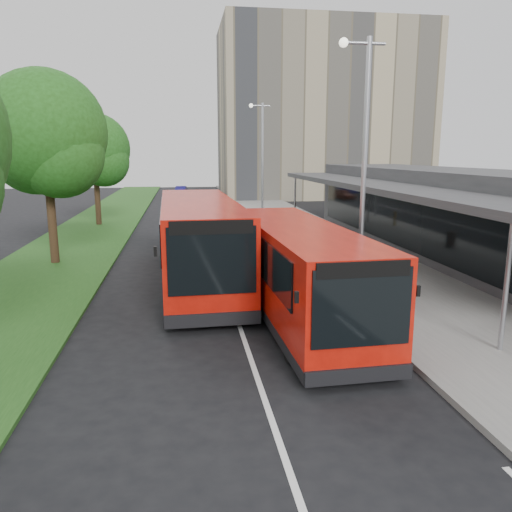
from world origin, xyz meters
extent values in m
plane|color=black|center=(0.00, 0.00, 0.00)|extent=(120.00, 120.00, 0.00)
cube|color=slate|center=(6.00, 20.00, 0.07)|extent=(5.00, 80.00, 0.15)
cube|color=#1D4917|center=(-7.00, 20.00, 0.05)|extent=(5.00, 80.00, 0.10)
cube|color=silver|center=(0.00, 15.00, 0.01)|extent=(0.12, 70.00, 0.01)
cube|color=silver|center=(3.30, -2.00, 0.01)|extent=(0.12, 2.00, 0.01)
cube|color=silver|center=(3.30, 4.00, 0.01)|extent=(0.12, 2.00, 0.01)
cube|color=silver|center=(3.30, 10.00, 0.01)|extent=(0.12, 2.00, 0.01)
cube|color=silver|center=(3.30, 16.00, 0.01)|extent=(0.12, 2.00, 0.01)
cube|color=silver|center=(3.30, 22.00, 0.01)|extent=(0.12, 2.00, 0.01)
cube|color=silver|center=(3.30, 28.00, 0.01)|extent=(0.12, 2.00, 0.01)
cube|color=silver|center=(3.30, 34.00, 0.01)|extent=(0.12, 2.00, 0.01)
cube|color=silver|center=(3.30, 40.00, 0.01)|extent=(0.12, 2.00, 0.01)
cube|color=silver|center=(3.30, 46.00, 0.01)|extent=(0.12, 2.00, 0.01)
cube|color=tan|center=(14.00, 42.00, 9.00)|extent=(22.00, 12.00, 18.00)
cube|color=#2F2F32|center=(11.00, 8.00, 2.00)|extent=(5.00, 26.00, 4.00)
cube|color=black|center=(8.48, 8.00, 1.60)|extent=(0.06, 24.00, 2.20)
cube|color=#2F2F32|center=(7.20, 8.00, 3.30)|extent=(2.80, 26.00, 0.25)
cylinder|color=#9B9DA4|center=(5.90, -3.00, 1.65)|extent=(0.12, 0.12, 3.30)
cylinder|color=#9B9DA4|center=(5.90, 19.00, 1.65)|extent=(0.12, 0.12, 3.30)
cylinder|color=#341F15|center=(-7.00, 9.00, 1.99)|extent=(0.36, 0.36, 3.98)
sphere|color=#1D4813|center=(-7.00, 9.00, 5.61)|extent=(5.07, 5.07, 5.07)
sphere|color=#1D4813|center=(-6.40, 8.60, 4.71)|extent=(3.62, 3.62, 3.62)
sphere|color=#1D4813|center=(-7.50, 9.50, 4.98)|extent=(3.98, 3.98, 3.98)
cylinder|color=#341F15|center=(-7.00, 21.00, 1.79)|extent=(0.36, 0.36, 3.58)
sphere|color=#1D4813|center=(-7.00, 21.00, 5.04)|extent=(4.55, 4.55, 4.55)
sphere|color=#1D4813|center=(-6.40, 20.60, 4.23)|extent=(3.25, 3.25, 3.25)
sphere|color=#1D4813|center=(-7.50, 21.50, 4.47)|extent=(3.58, 3.58, 3.58)
cylinder|color=#9B9DA4|center=(4.20, 2.00, 4.15)|extent=(0.16, 0.16, 8.00)
cylinder|color=#9B9DA4|center=(4.00, 2.00, 7.95)|extent=(1.40, 0.10, 0.10)
sphere|color=silver|center=(3.40, 2.00, 7.95)|extent=(0.28, 0.28, 0.28)
cylinder|color=#9B9DA4|center=(4.20, 22.00, 4.15)|extent=(0.16, 0.16, 8.00)
cylinder|color=#9B9DA4|center=(4.00, 22.00, 7.95)|extent=(1.40, 0.10, 0.10)
sphere|color=silver|center=(3.40, 22.00, 7.95)|extent=(0.28, 0.28, 0.28)
cube|color=red|center=(1.76, 0.50, 1.52)|extent=(2.60, 9.60, 2.40)
cube|color=black|center=(1.76, 0.50, 0.34)|extent=(2.62, 9.62, 0.27)
cube|color=black|center=(1.93, -4.28, 1.77)|extent=(2.04, 0.12, 1.59)
cube|color=black|center=(1.59, 5.27, 1.90)|extent=(2.00, 0.12, 1.18)
cube|color=black|center=(0.60, 0.73, 1.95)|extent=(0.34, 8.16, 1.09)
cube|color=black|center=(2.90, 0.81, 1.95)|extent=(0.34, 8.16, 1.09)
cube|color=black|center=(1.93, -4.29, 0.36)|extent=(2.27, 0.16, 0.32)
cube|color=black|center=(1.93, -4.29, 2.54)|extent=(1.90, 0.11, 0.32)
cube|color=black|center=(0.65, -4.13, 2.00)|extent=(0.08, 0.08, 0.23)
cube|color=black|center=(3.19, -4.04, 2.00)|extent=(0.08, 0.08, 0.23)
cylinder|color=black|center=(0.92, -2.62, 0.41)|extent=(0.30, 0.83, 0.82)
cylinder|color=black|center=(2.82, -2.55, 0.41)|extent=(0.30, 0.83, 0.82)
cylinder|color=black|center=(0.70, 3.54, 0.41)|extent=(0.30, 0.83, 0.82)
cylinder|color=black|center=(2.60, 3.61, 0.41)|extent=(0.30, 0.83, 0.82)
cube|color=red|center=(-0.91, 4.83, 1.72)|extent=(2.87, 10.85, 2.72)
cube|color=black|center=(-0.91, 4.83, 0.39)|extent=(2.89, 10.87, 0.31)
cube|color=black|center=(-0.76, -0.58, 2.00)|extent=(2.31, 0.11, 1.80)
cube|color=black|center=(-1.06, 10.25, 2.16)|extent=(2.26, 0.11, 1.34)
cube|color=black|center=(-2.22, 5.11, 2.21)|extent=(0.31, 9.24, 1.23)
cube|color=black|center=(0.38, 5.18, 2.21)|extent=(0.31, 9.24, 1.23)
cube|color=black|center=(-0.76, -0.59, 0.41)|extent=(2.57, 0.15, 0.36)
cube|color=black|center=(-0.76, -0.59, 2.88)|extent=(2.16, 0.10, 0.36)
cube|color=black|center=(-2.20, -0.39, 2.26)|extent=(0.08, 0.08, 0.26)
cube|color=black|center=(0.67, -0.31, 2.26)|extent=(0.08, 0.08, 0.26)
cylinder|color=black|center=(-1.89, 1.31, 0.46)|extent=(0.33, 0.93, 0.92)
cylinder|color=black|center=(0.27, 1.37, 0.46)|extent=(0.33, 0.93, 0.92)
cylinder|color=black|center=(-2.09, 8.30, 0.46)|extent=(0.33, 0.93, 0.92)
cylinder|color=black|center=(0.07, 8.36, 0.46)|extent=(0.33, 0.93, 0.92)
cylinder|color=#321E14|center=(5.22, 9.53, 0.55)|extent=(0.46, 0.46, 0.79)
cylinder|color=orange|center=(4.82, 17.12, 0.61)|extent=(0.18, 0.18, 0.91)
imported|color=#5B1B0D|center=(1.77, 37.12, 0.57)|extent=(2.38, 3.57, 1.13)
imported|color=navy|center=(-1.57, 44.91, 0.54)|extent=(1.55, 3.39, 1.08)
camera|label=1|loc=(-1.49, -13.19, 4.72)|focal=35.00mm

